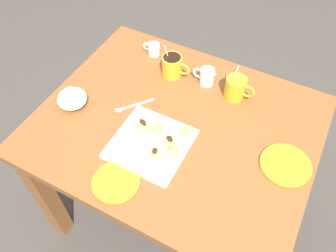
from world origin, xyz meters
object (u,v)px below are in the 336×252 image
at_px(beignet_0, 143,126).
at_px(beignet_5, 170,142).
at_px(ice_cream_bowl, 72,98).
at_px(dining_table, 176,143).
at_px(saucer_orange_right, 286,165).
at_px(beignet_4, 158,128).
at_px(coffee_mug_mustard_right, 236,88).
at_px(saucer_orange_left, 116,182).
at_px(pastry_plate_square, 151,144).
at_px(coffee_mug_mustard_left, 172,65).
at_px(beignet_3, 174,152).
at_px(chocolate_sauce_pitcher, 154,49).
at_px(beignet_2, 188,131).
at_px(beignet_1, 155,154).
at_px(cream_pitcher_white, 207,76).

bearing_deg(beignet_0, beignet_5, -8.95).
bearing_deg(ice_cream_bowl, dining_table, 14.18).
xyz_separation_m(saucer_orange_right, beignet_4, (-0.46, -0.08, 0.03)).
height_order(coffee_mug_mustard_right, beignet_5, coffee_mug_mustard_right).
bearing_deg(beignet_5, saucer_orange_left, -113.03).
bearing_deg(pastry_plate_square, ice_cream_bowl, 175.32).
height_order(pastry_plate_square, coffee_mug_mustard_left, coffee_mug_mustard_left).
height_order(beignet_0, beignet_3, beignet_0).
bearing_deg(chocolate_sauce_pitcher, beignet_2, -45.95).
relative_size(chocolate_sauce_pitcher, beignet_5, 1.66).
relative_size(chocolate_sauce_pitcher, saucer_orange_left, 0.57).
xyz_separation_m(coffee_mug_mustard_right, beignet_0, (-0.23, -0.32, -0.02)).
relative_size(pastry_plate_square, beignet_0, 4.94).
bearing_deg(beignet_2, beignet_1, -110.63).
distance_m(cream_pitcher_white, ice_cream_bowl, 0.55).
distance_m(ice_cream_bowl, chocolate_sauce_pitcher, 0.44).
relative_size(cream_pitcher_white, beignet_4, 1.92).
distance_m(pastry_plate_square, chocolate_sauce_pitcher, 0.51).
height_order(dining_table, beignet_3, beignet_3).
xyz_separation_m(pastry_plate_square, ice_cream_bowl, (-0.37, 0.03, 0.03)).
bearing_deg(beignet_2, chocolate_sauce_pitcher, 134.05).
bearing_deg(chocolate_sauce_pitcher, beignet_0, -65.58).
bearing_deg(beignet_5, beignet_2, 64.98).
height_order(beignet_1, beignet_5, beignet_1).
height_order(chocolate_sauce_pitcher, beignet_5, chocolate_sauce_pitcher).
height_order(saucer_orange_right, beignet_1, beignet_1).
xyz_separation_m(coffee_mug_mustard_right, chocolate_sauce_pitcher, (-0.42, 0.08, -0.02)).
bearing_deg(beignet_3, cream_pitcher_white, 97.42).
xyz_separation_m(dining_table, coffee_mug_mustard_left, (-0.14, 0.23, 0.18)).
distance_m(dining_table, coffee_mug_mustard_left, 0.32).
height_order(coffee_mug_mustard_left, beignet_0, coffee_mug_mustard_left).
bearing_deg(saucer_orange_left, coffee_mug_mustard_right, 69.75).
bearing_deg(saucer_orange_right, beignet_3, -157.60).
distance_m(coffee_mug_mustard_left, saucer_orange_left, 0.56).
bearing_deg(beignet_3, chocolate_sauce_pitcher, 126.47).
bearing_deg(beignet_1, beignet_3, 36.69).
xyz_separation_m(dining_table, chocolate_sauce_pitcher, (-0.27, 0.31, 0.16)).
relative_size(saucer_orange_right, beignet_1, 3.55).
relative_size(cream_pitcher_white, saucer_orange_left, 0.64).
relative_size(dining_table, chocolate_sauce_pitcher, 11.30).
xyz_separation_m(beignet_1, beignet_2, (0.05, 0.15, -0.00)).
bearing_deg(dining_table, beignet_0, -134.90).
bearing_deg(beignet_2, coffee_mug_mustard_left, 126.78).
bearing_deg(chocolate_sauce_pitcher, beignet_4, -58.49).
distance_m(dining_table, beignet_5, 0.20).
bearing_deg(chocolate_sauce_pitcher, saucer_orange_left, -71.59).
xyz_separation_m(pastry_plate_square, beignet_1, (0.04, -0.05, 0.03)).
relative_size(chocolate_sauce_pitcher, beignet_4, 1.69).
height_order(dining_table, pastry_plate_square, pastry_plate_square).
height_order(chocolate_sauce_pitcher, beignet_4, chocolate_sauce_pitcher).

